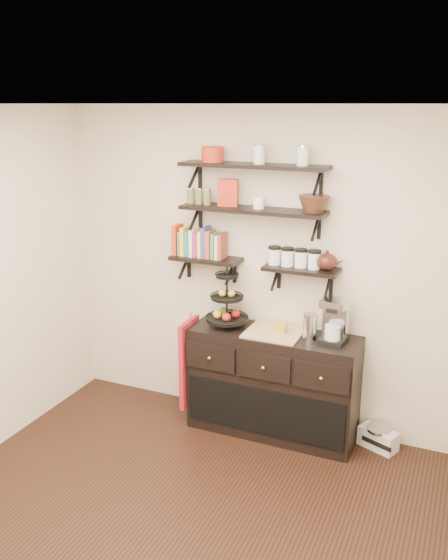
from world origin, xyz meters
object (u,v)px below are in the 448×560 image
Objects in this scene: radio at (378,438)px; fruit_stand at (227,306)px; sideboard at (273,383)px; coffee_maker at (334,321)px.

fruit_stand is at bearing -153.21° from radio.
fruit_stand reaches higher than radio.
sideboard is at bearing -0.53° from fruit_stand.
sideboard is 0.96m from radio.
fruit_stand is at bearing -172.36° from coffee_maker.
fruit_stand is 1.46× the size of coffee_maker.
radio is (0.40, 0.08, -0.98)m from coffee_maker.
fruit_stand is (-0.42, 0.00, 0.63)m from sideboard.
fruit_stand is at bearing 179.47° from sideboard.
coffee_maker is 1.04× the size of radio.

